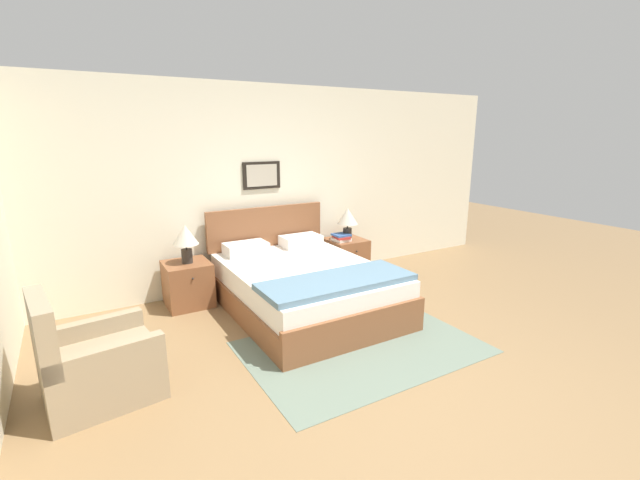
{
  "coord_description": "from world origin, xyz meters",
  "views": [
    {
      "loc": [
        -2.18,
        -2.31,
        1.99
      ],
      "look_at": [
        0.11,
        1.59,
        0.86
      ],
      "focal_mm": 24.0,
      "sensor_mm": 36.0,
      "label": 1
    }
  ],
  "objects": [
    {
      "name": "nightstand_by_door",
      "position": [
        1.12,
        2.58,
        0.26
      ],
      "size": [
        0.51,
        0.54,
        0.52
      ],
      "color": "brown",
      "rests_on": "ground_plane"
    },
    {
      "name": "bed",
      "position": [
        0.0,
        1.77,
        0.29
      ],
      "size": [
        1.61,
        2.17,
        1.05
      ],
      "color": "brown",
      "rests_on": "ground_plane"
    },
    {
      "name": "table_lamp_by_door",
      "position": [
        1.13,
        2.57,
        0.83
      ],
      "size": [
        0.29,
        0.29,
        0.45
      ],
      "color": "#2D2823",
      "rests_on": "nightstand_by_door"
    },
    {
      "name": "area_rug_main",
      "position": [
        0.05,
        0.68,
        0.0
      ],
      "size": [
        2.19,
        1.49,
        0.01
      ],
      "color": "slate",
      "rests_on": "ground_plane"
    },
    {
      "name": "book_novel_upper",
      "position": [
        1.01,
        2.53,
        0.61
      ],
      "size": [
        0.22,
        0.22,
        0.02
      ],
      "rotation": [
        0.0,
        0.0,
        0.01
      ],
      "color": "#335693",
      "rests_on": "book_hardcover_middle"
    },
    {
      "name": "armchair",
      "position": [
        -2.19,
        1.05,
        0.29
      ],
      "size": [
        0.87,
        0.76,
        0.9
      ],
      "rotation": [
        0.0,
        0.0,
        -1.44
      ],
      "color": "#998466",
      "rests_on": "ground_plane"
    },
    {
      "name": "wall_back",
      "position": [
        -0.0,
        2.92,
        1.3
      ],
      "size": [
        7.95,
        0.09,
        2.6
      ],
      "color": "beige",
      "rests_on": "ground_plane"
    },
    {
      "name": "book_hardcover_middle",
      "position": [
        1.01,
        2.53,
        0.58
      ],
      "size": [
        0.22,
        0.27,
        0.03
      ],
      "rotation": [
        0.0,
        0.0,
        -0.15
      ],
      "color": "#B7332D",
      "rests_on": "book_thick_bottom"
    },
    {
      "name": "book_thick_bottom",
      "position": [
        1.01,
        2.53,
        0.54
      ],
      "size": [
        0.23,
        0.23,
        0.04
      ],
      "rotation": [
        0.0,
        0.0,
        0.09
      ],
      "color": "silver",
      "rests_on": "nightstand_by_door"
    },
    {
      "name": "table_lamp_near_window",
      "position": [
        -1.1,
        2.57,
        0.83
      ],
      "size": [
        0.29,
        0.29,
        0.45
      ],
      "color": "#2D2823",
      "rests_on": "nightstand_near_window"
    },
    {
      "name": "ground_plane",
      "position": [
        0.0,
        0.0,
        0.0
      ],
      "size": [
        16.0,
        16.0,
        0.0
      ],
      "primitive_type": "plane",
      "color": "olive"
    },
    {
      "name": "nightstand_near_window",
      "position": [
        -1.12,
        2.58,
        0.26
      ],
      "size": [
        0.51,
        0.54,
        0.52
      ],
      "color": "brown",
      "rests_on": "ground_plane"
    }
  ]
}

